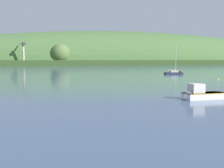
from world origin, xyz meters
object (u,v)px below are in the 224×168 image
at_px(sailboat_far_left, 176,74).
at_px(fishing_boat_moored, 200,96).
at_px(dockside_crane, 23,55).
at_px(mooring_buoy_off_fishing_boat, 218,80).

relative_size(sailboat_far_left, fishing_boat_moored, 1.82).
xyz_separation_m(dockside_crane, sailboat_far_left, (45.41, -134.19, -8.28)).
bearing_deg(dockside_crane, sailboat_far_left, -174.71).
height_order(dockside_crane, mooring_buoy_off_fishing_boat, dockside_crane).
distance_m(sailboat_far_left, mooring_buoy_off_fishing_boat, 24.77).
relative_size(dockside_crane, sailboat_far_left, 1.69).
bearing_deg(mooring_buoy_off_fishing_boat, dockside_crane, 104.80).
distance_m(fishing_boat_moored, mooring_buoy_off_fishing_boat, 36.75).
relative_size(sailboat_far_left, mooring_buoy_off_fishing_boat, 17.47).
bearing_deg(sailboat_far_left, dockside_crane, 119.22).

